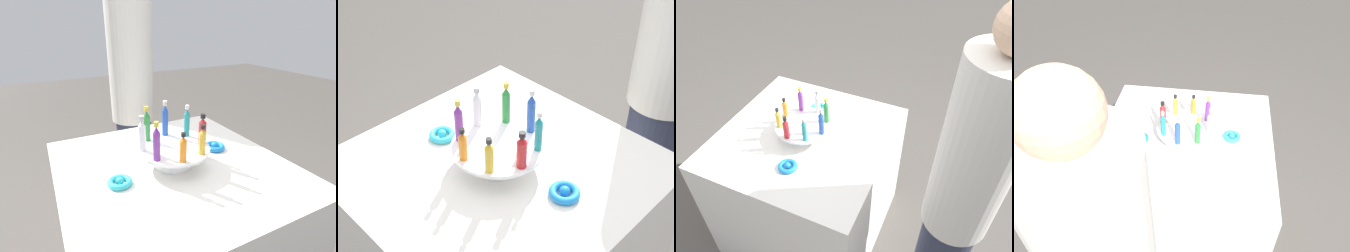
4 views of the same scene
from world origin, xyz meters
TOP-DOWN VIEW (x-y plane):
  - ground_plane at (0.00, 0.00)m, footprint 12.00×12.00m
  - party_table at (0.00, 0.00)m, footprint 0.88×0.88m
  - display_stand at (0.00, 0.00)m, footprint 0.29×0.29m
  - bottle_clear at (-0.12, 0.02)m, footprint 0.03×0.03m
  - bottle_purple at (-0.10, -0.07)m, footprint 0.03×0.03m
  - bottle_orange at (-0.02, -0.12)m, footprint 0.03×0.03m
  - bottle_gold at (0.07, -0.10)m, footprint 0.03×0.03m
  - bottle_red at (0.12, -0.02)m, footprint 0.03×0.03m
  - bottle_teal at (0.10, 0.07)m, footprint 0.02×0.02m
  - bottle_blue at (0.02, 0.12)m, footprint 0.03×0.03m
  - bottle_green at (-0.07, 0.10)m, footprint 0.03×0.03m
  - ribbon_bow_teal at (-0.23, -0.04)m, footprint 0.09×0.09m
  - ribbon_bow_blue at (0.23, 0.04)m, footprint 0.09×0.09m

SIDE VIEW (x-z plane):
  - ground_plane at x=0.00m, z-range 0.00..0.00m
  - party_table at x=0.00m, z-range 0.00..0.79m
  - ribbon_bow_teal at x=-0.23m, z-range 0.79..0.82m
  - ribbon_bow_blue at x=0.23m, z-range 0.79..0.82m
  - display_stand at x=0.00m, z-range 0.81..0.89m
  - bottle_orange at x=-0.02m, z-range 0.87..0.98m
  - bottle_gold at x=0.07m, z-range 0.87..0.98m
  - bottle_red at x=0.12m, z-range 0.87..0.99m
  - bottle_teal at x=0.10m, z-range 0.87..1.01m
  - bottle_clear at x=-0.12m, z-range 0.87..1.01m
  - bottle_purple at x=-0.10m, z-range 0.87..1.01m
  - bottle_green at x=-0.07m, z-range 0.87..1.01m
  - bottle_blue at x=0.02m, z-range 0.87..1.02m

